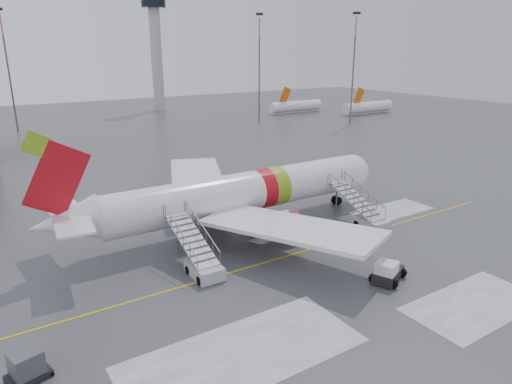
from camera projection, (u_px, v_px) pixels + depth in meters
ground at (243, 262)px, 37.17m from camera, size 260.00×260.00×0.00m
airliner at (236, 194)px, 43.42m from camera, size 35.03×32.97×11.18m
airstair_fwd at (366, 216)px, 44.44m from camera, size 2.05×7.70×3.48m
airstair_aft at (200, 260)px, 35.21m from camera, size 2.05×7.70×3.48m
pushback_tug at (388, 272)px, 34.01m from camera, size 3.27×2.93×1.65m
uld_container at (27, 367)px, 23.83m from camera, size 2.36×1.97×1.67m
control_tower at (156, 41)px, 123.23m from camera, size 6.40×6.40×30.00m
light_mast_far_ne at (259, 62)px, 104.42m from camera, size 1.20×1.20×24.25m
light_mast_far_n at (7, 63)px, 91.48m from camera, size 1.20×1.20×24.25m
light_mast_far_e at (354, 62)px, 101.43m from camera, size 1.20×1.20×24.25m
distant_aircraft at (320, 114)px, 120.75m from camera, size 35.00×18.00×8.00m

